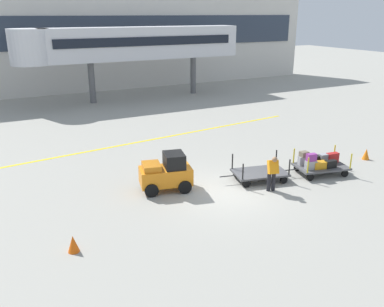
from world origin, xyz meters
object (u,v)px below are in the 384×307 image
(baggage_cart_lead, at_px, (260,173))
(baggage_cart_middle, at_px, (319,163))
(baggage_tug, at_px, (166,173))
(baggage_handler, at_px, (272,172))
(safety_cone_near, at_px, (366,154))
(safety_cone_far, at_px, (73,244))

(baggage_cart_lead, height_order, baggage_cart_middle, baggage_cart_middle)
(baggage_tug, xyz_separation_m, baggage_handler, (3.77, -2.14, 0.11))
(baggage_cart_middle, bearing_deg, baggage_handler, -169.89)
(baggage_tug, bearing_deg, baggage_cart_middle, -12.98)
(baggage_tug, bearing_deg, safety_cone_near, -6.69)
(baggage_cart_middle, height_order, safety_cone_near, baggage_cart_middle)
(baggage_cart_lead, distance_m, baggage_handler, 1.33)
(baggage_cart_middle, height_order, safety_cone_far, baggage_cart_middle)
(safety_cone_near, bearing_deg, baggage_handler, -172.13)
(baggage_tug, distance_m, baggage_cart_middle, 7.07)
(baggage_cart_middle, xyz_separation_m, safety_cone_near, (3.54, 0.36, -0.25))
(baggage_cart_middle, relative_size, baggage_handler, 1.98)
(baggage_cart_middle, bearing_deg, safety_cone_near, 5.88)
(baggage_cart_lead, height_order, baggage_handler, baggage_handler)
(baggage_cart_middle, xyz_separation_m, baggage_handler, (-3.11, -0.55, 0.34))
(baggage_handler, xyz_separation_m, safety_cone_near, (6.65, 0.92, -0.59))
(baggage_tug, bearing_deg, baggage_handler, -29.58)
(baggage_tug, xyz_separation_m, baggage_cart_lead, (4.05, -0.95, -0.41))
(safety_cone_near, height_order, safety_cone_far, same)
(baggage_cart_lead, xyz_separation_m, safety_cone_far, (-8.51, -1.98, -0.07))
(baggage_handler, distance_m, safety_cone_far, 8.29)
(safety_cone_near, bearing_deg, baggage_cart_middle, -174.12)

